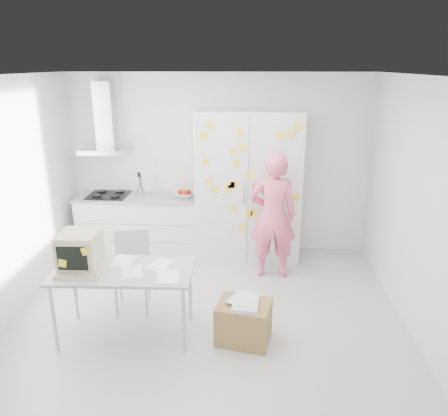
# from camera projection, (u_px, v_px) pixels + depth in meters

# --- Properties ---
(floor) EXTENTS (4.50, 4.00, 0.02)m
(floor) POSITION_uv_depth(u_px,v_px,m) (208.00, 315.00, 5.15)
(floor) COLOR silver
(floor) RESTS_ON ground
(walls) EXTENTS (4.52, 4.01, 2.70)m
(walls) POSITION_uv_depth(u_px,v_px,m) (212.00, 187.00, 5.41)
(walls) COLOR white
(walls) RESTS_ON ground
(ceiling) EXTENTS (4.50, 4.00, 0.02)m
(ceiling) POSITION_uv_depth(u_px,v_px,m) (205.00, 75.00, 4.30)
(ceiling) COLOR white
(ceiling) RESTS_ON walls
(counter_run) EXTENTS (1.84, 0.63, 1.28)m
(counter_run) POSITION_uv_depth(u_px,v_px,m) (140.00, 224.00, 6.68)
(counter_run) COLOR white
(counter_run) RESTS_ON ground
(range_hood) EXTENTS (0.70, 0.48, 1.01)m
(range_hood) POSITION_uv_depth(u_px,v_px,m) (105.00, 125.00, 6.36)
(range_hood) COLOR silver
(range_hood) RESTS_ON walls
(tall_cabinet) EXTENTS (1.50, 0.68, 2.20)m
(tall_cabinet) POSITION_uv_depth(u_px,v_px,m) (248.00, 187.00, 6.37)
(tall_cabinet) COLOR silver
(tall_cabinet) RESTS_ON ground
(person) EXTENTS (0.64, 0.43, 1.74)m
(person) POSITION_uv_depth(u_px,v_px,m) (273.00, 216.00, 5.84)
(person) COLOR #FD6287
(person) RESTS_ON ground
(desk) EXTENTS (1.46, 0.75, 1.15)m
(desk) POSITION_uv_depth(u_px,v_px,m) (96.00, 259.00, 4.55)
(desk) COLOR #A5A9AF
(desk) RESTS_ON ground
(chair) EXTENTS (0.48, 0.48, 0.94)m
(chair) POSITION_uv_depth(u_px,v_px,m) (132.00, 266.00, 5.18)
(chair) COLOR #B5B4B3
(chair) RESTS_ON ground
(cardboard_box) EXTENTS (0.62, 0.54, 0.48)m
(cardboard_box) POSITION_uv_depth(u_px,v_px,m) (244.00, 321.00, 4.60)
(cardboard_box) COLOR olive
(cardboard_box) RESTS_ON ground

